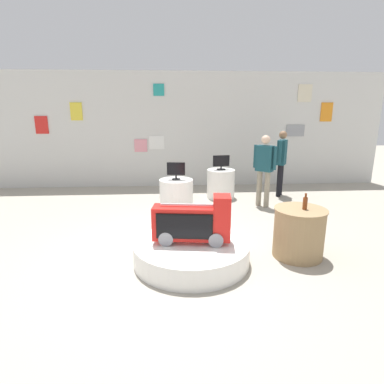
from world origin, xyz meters
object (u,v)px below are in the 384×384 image
(shopper_browsing_rear, at_px, (264,166))
(shopper_browsing_near_truck, at_px, (281,158))
(display_pedestal_center_rear, at_px, (176,196))
(bottle_on_side_table, at_px, (305,203))
(tv_on_center_rear, at_px, (176,170))
(novelty_firetruck_tv, at_px, (193,223))
(display_pedestal_left_rear, at_px, (221,184))
(tv_on_left_rear, at_px, (221,162))
(side_table_round, at_px, (299,232))
(main_display_pedestal, at_px, (191,252))

(shopper_browsing_rear, bearing_deg, shopper_browsing_near_truck, 52.14)
(display_pedestal_center_rear, height_order, bottle_on_side_table, bottle_on_side_table)
(shopper_browsing_near_truck, bearing_deg, tv_on_center_rear, -156.57)
(novelty_firetruck_tv, bearing_deg, shopper_browsing_rear, 56.02)
(display_pedestal_left_rear, xyz_separation_m, bottle_on_side_table, (0.72, -3.48, 0.50))
(tv_on_left_rear, bearing_deg, display_pedestal_center_rear, -136.54)
(display_pedestal_center_rear, height_order, side_table_round, side_table_round)
(tv_on_center_rear, distance_m, bottle_on_side_table, 3.03)
(display_pedestal_center_rear, xyz_separation_m, shopper_browsing_near_truck, (2.75, 1.19, 0.63))
(display_pedestal_left_rear, xyz_separation_m, shopper_browsing_rear, (0.87, -0.85, 0.61))
(main_display_pedestal, height_order, display_pedestal_center_rear, display_pedestal_center_rear)
(display_pedestal_left_rear, height_order, bottle_on_side_table, bottle_on_side_table)
(novelty_firetruck_tv, bearing_deg, bottle_on_side_table, 2.66)
(side_table_round, bearing_deg, tv_on_left_rear, 101.06)
(display_pedestal_center_rear, bearing_deg, tv_on_center_rear, -83.58)
(display_pedestal_left_rear, relative_size, side_table_round, 0.93)
(tv_on_left_rear, distance_m, shopper_browsing_rear, 1.21)
(main_display_pedestal, distance_m, shopper_browsing_rear, 3.38)
(bottle_on_side_table, distance_m, shopper_browsing_near_truck, 3.67)
(tv_on_left_rear, bearing_deg, novelty_firetruck_tv, -105.15)
(tv_on_left_rear, relative_size, shopper_browsing_near_truck, 0.25)
(display_pedestal_center_rear, relative_size, shopper_browsing_rear, 0.44)
(shopper_browsing_near_truck, bearing_deg, display_pedestal_center_rear, -156.65)
(tv_on_left_rear, xyz_separation_m, bottle_on_side_table, (0.72, -3.48, -0.06))
(display_pedestal_left_rear, bearing_deg, novelty_firetruck_tv, -105.14)
(display_pedestal_left_rear, xyz_separation_m, shopper_browsing_near_truck, (1.59, 0.08, 0.63))
(shopper_browsing_near_truck, xyz_separation_m, shopper_browsing_rear, (-0.72, -0.93, -0.02))
(shopper_browsing_near_truck, bearing_deg, display_pedestal_left_rear, -177.10)
(tv_on_left_rear, distance_m, side_table_round, 3.57)
(novelty_firetruck_tv, bearing_deg, tv_on_center_rear, 94.70)
(main_display_pedestal, bearing_deg, shopper_browsing_near_truck, 54.71)
(display_pedestal_left_rear, distance_m, bottle_on_side_table, 3.59)
(main_display_pedestal, relative_size, tv_on_left_rear, 4.00)
(shopper_browsing_near_truck, height_order, shopper_browsing_rear, shopper_browsing_near_truck)
(novelty_firetruck_tv, relative_size, display_pedestal_center_rear, 1.56)
(display_pedestal_center_rear, xyz_separation_m, shopper_browsing_rear, (2.03, 0.26, 0.61))
(main_display_pedestal, height_order, display_pedestal_left_rear, display_pedestal_left_rear)
(novelty_firetruck_tv, xyz_separation_m, tv_on_left_rear, (0.96, 3.56, 0.31))
(main_display_pedestal, bearing_deg, tv_on_left_rear, 74.50)
(tv_on_center_rear, bearing_deg, display_pedestal_left_rear, 43.66)
(bottle_on_side_table, bearing_deg, shopper_browsing_near_truck, 76.36)
(bottle_on_side_table, relative_size, shopper_browsing_near_truck, 0.15)
(tv_on_left_rear, height_order, bottle_on_side_table, tv_on_left_rear)
(novelty_firetruck_tv, height_order, shopper_browsing_near_truck, shopper_browsing_near_truck)
(tv_on_left_rear, bearing_deg, side_table_round, -78.94)
(display_pedestal_left_rear, xyz_separation_m, tv_on_center_rear, (-1.17, -1.11, 0.58))
(tv_on_center_rear, bearing_deg, shopper_browsing_near_truck, 23.43)
(side_table_round, bearing_deg, bottle_on_side_table, -24.67)
(side_table_round, distance_m, shopper_browsing_near_truck, 3.71)
(display_pedestal_left_rear, relative_size, display_pedestal_center_rear, 0.99)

